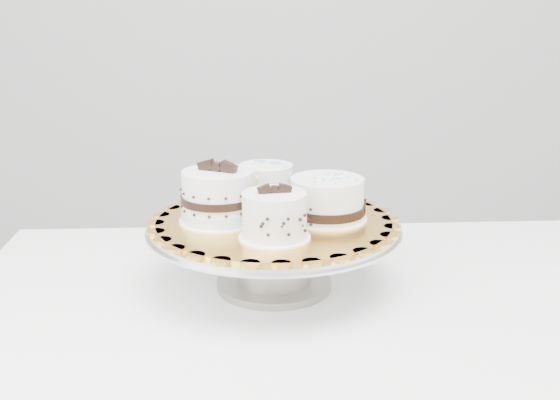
{
  "coord_description": "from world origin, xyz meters",
  "views": [
    {
      "loc": [
        -0.12,
        -0.94,
        1.21
      ],
      "look_at": [
        -0.05,
        0.12,
        0.9
      ],
      "focal_mm": 45.0,
      "sensor_mm": 36.0,
      "label": 1
    }
  ],
  "objects": [
    {
      "name": "cake_stand",
      "position": [
        -0.06,
        0.12,
        0.83
      ],
      "size": [
        0.4,
        0.4,
        0.11
      ],
      "color": "gray",
      "rests_on": "table"
    },
    {
      "name": "table",
      "position": [
        -0.0,
        0.06,
        0.66
      ],
      "size": [
        1.13,
        0.76,
        0.75
      ],
      "rotation": [
        0.0,
        0.0,
        -0.01
      ],
      "color": "white",
      "rests_on": "floor"
    },
    {
      "name": "cake_banded",
      "position": [
        -0.15,
        0.12,
        0.9
      ],
      "size": [
        0.15,
        0.15,
        0.1
      ],
      "rotation": [
        0.0,
        0.0,
        -0.48
      ],
      "color": "white",
      "rests_on": "cake_board"
    },
    {
      "name": "cake_board",
      "position": [
        -0.06,
        0.12,
        0.86
      ],
      "size": [
        0.42,
        0.42,
        0.01
      ],
      "primitive_type": "cylinder",
      "rotation": [
        0.0,
        0.0,
        -0.13
      ],
      "color": "gold",
      "rests_on": "cake_stand"
    },
    {
      "name": "cake_swirl",
      "position": [
        -0.07,
        0.03,
        0.9
      ],
      "size": [
        0.11,
        0.11,
        0.08
      ],
      "rotation": [
        0.0,
        0.0,
        0.13
      ],
      "color": "white",
      "rests_on": "cake_board"
    },
    {
      "name": "cake_dots",
      "position": [
        -0.07,
        0.21,
        0.9
      ],
      "size": [
        0.11,
        0.11,
        0.07
      ],
      "rotation": [
        0.0,
        0.0,
        -0.23
      ],
      "color": "white",
      "rests_on": "cake_board"
    },
    {
      "name": "cake_ribbon",
      "position": [
        0.02,
        0.12,
        0.9
      ],
      "size": [
        0.14,
        0.14,
        0.07
      ],
      "rotation": [
        0.0,
        0.0,
        -0.2
      ],
      "color": "white",
      "rests_on": "cake_board"
    }
  ]
}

